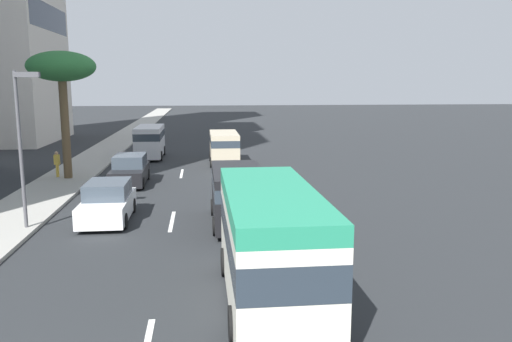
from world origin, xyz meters
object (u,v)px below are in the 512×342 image
van_fourth (238,193)px  palm_tree (62,69)px  car_fifth (108,202)px  minibus_third (270,241)px  street_lamp (22,131)px  van_lead (224,146)px  car_sixth (130,170)px  van_second (150,140)px  pedestrian_near_lamp (57,163)px

van_fourth → palm_tree: bearing=41.3°
car_fifth → van_fourth: bearing=78.3°
van_fourth → palm_tree: size_ratio=0.68×
minibus_third → street_lamp: size_ratio=1.16×
van_lead → minibus_third: bearing=-179.7°
palm_tree → car_sixth: bearing=-113.1°
van_fourth → street_lamp: bearing=90.8°
car_fifth → palm_tree: 11.84m
van_lead → van_second: van_second is taller
van_second → palm_tree: 10.98m
van_lead → car_sixth: 8.94m
van_lead → car_sixth: van_lead is taller
van_fourth → street_lamp: 8.62m
van_fourth → car_sixth: (9.04, 5.53, -0.51)m
van_lead → car_sixth: (-6.86, 5.71, -0.50)m
van_fourth → pedestrian_near_lamp: 15.02m
van_second → pedestrian_near_lamp: bearing=-29.2°
car_sixth → car_fifth: bearing=0.9°
car_fifth → palm_tree: size_ratio=0.57×
car_fifth → street_lamp: 4.40m
van_lead → car_sixth: bearing=140.2°
van_lead → pedestrian_near_lamp: size_ratio=3.26×
street_lamp → pedestrian_near_lamp: bearing=9.6°
palm_tree → van_fourth: bearing=-138.7°
minibus_third → car_fifth: (8.79, 5.69, -0.90)m
pedestrian_near_lamp → van_second: bearing=-120.2°
van_lead → van_second: 6.66m
car_sixth → street_lamp: bearing=-16.3°
van_fourth → car_fifth: bearing=78.3°
van_second → car_sixth: size_ratio=1.16×
van_fourth → palm_tree: (10.68, 9.39, 5.21)m
van_lead → street_lamp: size_ratio=0.83×
pedestrian_near_lamp → van_lead: bearing=-156.0°
van_fourth → street_lamp: (-0.11, 8.21, 2.63)m
minibus_third → car_fifth: size_ratio=1.64×
street_lamp → van_fourth: bearing=-89.2°
car_fifth → street_lamp: bearing=-66.3°
van_fourth → van_lead: bearing=-0.6°
minibus_third → street_lamp: bearing=48.4°
van_lead → van_fourth: 15.90m
car_fifth → minibus_third: bearing=32.9°
car_sixth → palm_tree: size_ratio=0.61×
van_lead → car_sixth: size_ratio=1.12×
car_sixth → pedestrian_near_lamp: size_ratio=2.91×
car_sixth → palm_tree: 7.09m
minibus_third → van_second: bearing=11.8°
car_sixth → street_lamp: 10.04m
minibus_third → pedestrian_near_lamp: minibus_third is taller
van_fourth → car_fifth: van_fourth is taller
minibus_third → car_sixth: 17.71m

